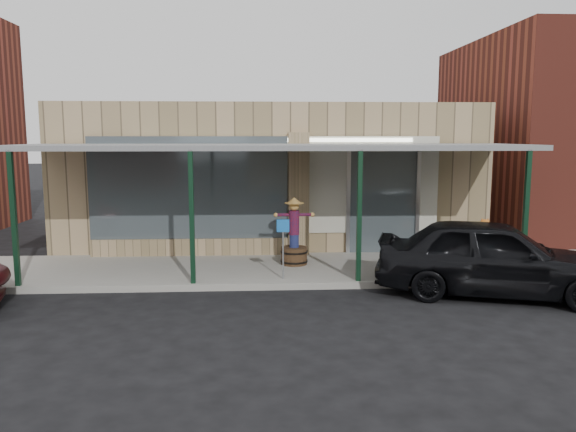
{
  "coord_description": "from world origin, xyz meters",
  "views": [
    {
      "loc": [
        -0.41,
        -9.76,
        3.31
      ],
      "look_at": [
        0.28,
        2.6,
        1.54
      ],
      "focal_mm": 35.0,
      "sensor_mm": 36.0,
      "label": 1
    }
  ],
  "objects": [
    {
      "name": "barrel_scarecrow",
      "position": [
        0.5,
        3.83,
        0.71
      ],
      "size": [
        0.99,
        0.82,
        1.67
      ],
      "rotation": [
        0.0,
        0.0,
        0.34
      ],
      "color": "#46301C",
      "rests_on": "sidewalk"
    },
    {
      "name": "awning",
      "position": [
        0.0,
        3.56,
        3.01
      ],
      "size": [
        12.0,
        3.0,
        3.04
      ],
      "color": "slate",
      "rests_on": "ground"
    },
    {
      "name": "sidewalk",
      "position": [
        0.0,
        3.6,
        0.07
      ],
      "size": [
        40.0,
        3.2,
        0.15
      ],
      "primitive_type": "cube",
      "color": "gray",
      "rests_on": "ground"
    },
    {
      "name": "block_buildings_near",
      "position": [
        2.01,
        9.2,
        3.77
      ],
      "size": [
        61.0,
        8.0,
        8.0
      ],
      "color": "maroon",
      "rests_on": "ground"
    },
    {
      "name": "handicap_sign",
      "position": [
        0.16,
        2.4,
        1.01
      ],
      "size": [
        0.28,
        0.04,
        1.34
      ],
      "rotation": [
        0.0,
        0.0,
        -0.0
      ],
      "color": "gray",
      "rests_on": "sidewalk"
    },
    {
      "name": "parked_sedan",
      "position": [
        4.48,
        1.39,
        0.82
      ],
      "size": [
        5.13,
        3.25,
        1.63
      ],
      "rotation": [
        0.0,
        0.0,
        1.27
      ],
      "color": "black",
      "rests_on": "ground"
    },
    {
      "name": "barrel_pumpkin",
      "position": [
        4.1,
        3.62,
        0.38
      ],
      "size": [
        0.59,
        0.59,
        0.66
      ],
      "rotation": [
        0.0,
        0.0,
        0.06
      ],
      "color": "#46301C",
      "rests_on": "sidewalk"
    },
    {
      "name": "ground",
      "position": [
        0.0,
        0.0,
        0.0
      ],
      "size": [
        120.0,
        120.0,
        0.0
      ],
      "primitive_type": "plane",
      "color": "black",
      "rests_on": "ground"
    },
    {
      "name": "storefront",
      "position": [
        -0.0,
        8.16,
        2.09
      ],
      "size": [
        12.0,
        6.25,
        4.2
      ],
      "color": "tan",
      "rests_on": "ground"
    }
  ]
}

